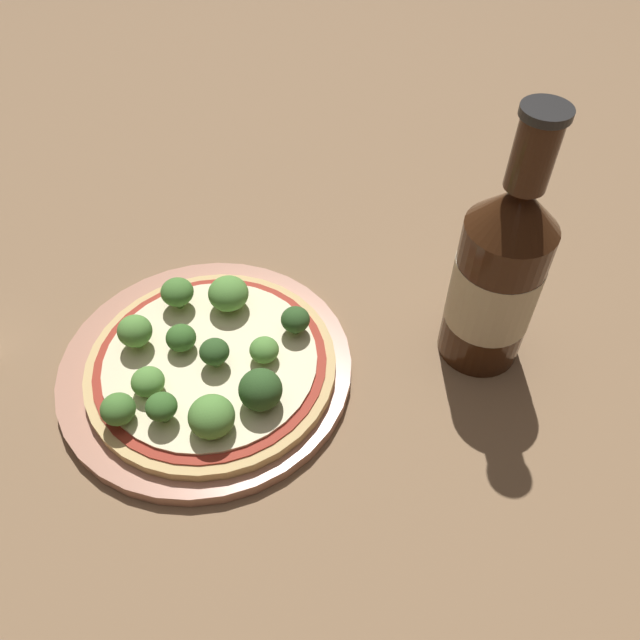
# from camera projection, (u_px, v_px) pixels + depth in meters

# --- Properties ---
(ground_plane) EXTENTS (3.00, 3.00, 0.00)m
(ground_plane) POSITION_uv_depth(u_px,v_px,m) (221.00, 383.00, 0.53)
(ground_plane) COLOR #846647
(plate) EXTENTS (0.25, 0.25, 0.01)m
(plate) POSITION_uv_depth(u_px,v_px,m) (209.00, 365.00, 0.54)
(plate) COLOR tan
(plate) RESTS_ON ground_plane
(pizza) EXTENTS (0.21, 0.21, 0.01)m
(pizza) POSITION_uv_depth(u_px,v_px,m) (208.00, 366.00, 0.52)
(pizza) COLOR tan
(pizza) RESTS_ON plate
(broccoli_floret_0) EXTENTS (0.04, 0.04, 0.03)m
(broccoli_floret_0) POSITION_uv_depth(u_px,v_px,m) (212.00, 417.00, 0.46)
(broccoli_floret_0) COLOR #7A9E5B
(broccoli_floret_0) RESTS_ON pizza
(broccoli_floret_1) EXTENTS (0.04, 0.04, 0.03)m
(broccoli_floret_1) POSITION_uv_depth(u_px,v_px,m) (228.00, 294.00, 0.54)
(broccoli_floret_1) COLOR #7A9E5B
(broccoli_floret_1) RESTS_ON pizza
(broccoli_floret_2) EXTENTS (0.02, 0.02, 0.02)m
(broccoli_floret_2) POSITION_uv_depth(u_px,v_px,m) (264.00, 350.00, 0.51)
(broccoli_floret_2) COLOR #7A9E5B
(broccoli_floret_2) RESTS_ON pizza
(broccoli_floret_3) EXTENTS (0.02, 0.02, 0.03)m
(broccoli_floret_3) POSITION_uv_depth(u_px,v_px,m) (213.00, 348.00, 0.51)
(broccoli_floret_3) COLOR #7A9E5B
(broccoli_floret_3) RESTS_ON pizza
(broccoli_floret_4) EXTENTS (0.02, 0.02, 0.03)m
(broccoli_floret_4) POSITION_uv_depth(u_px,v_px,m) (162.00, 407.00, 0.47)
(broccoli_floret_4) COLOR #7A9E5B
(broccoli_floret_4) RESTS_ON pizza
(broccoli_floret_5) EXTENTS (0.03, 0.03, 0.03)m
(broccoli_floret_5) POSITION_uv_depth(u_px,v_px,m) (256.00, 393.00, 0.47)
(broccoli_floret_5) COLOR #7A9E5B
(broccoli_floret_5) RESTS_ON pizza
(broccoli_floret_6) EXTENTS (0.03, 0.03, 0.03)m
(broccoli_floret_6) POSITION_uv_depth(u_px,v_px,m) (135.00, 331.00, 0.51)
(broccoli_floret_6) COLOR #7A9E5B
(broccoli_floret_6) RESTS_ON pizza
(broccoli_floret_7) EXTENTS (0.03, 0.03, 0.02)m
(broccoli_floret_7) POSITION_uv_depth(u_px,v_px,m) (181.00, 338.00, 0.52)
(broccoli_floret_7) COLOR #7A9E5B
(broccoli_floret_7) RESTS_ON pizza
(broccoli_floret_8) EXTENTS (0.02, 0.02, 0.03)m
(broccoli_floret_8) POSITION_uv_depth(u_px,v_px,m) (295.00, 320.00, 0.53)
(broccoli_floret_8) COLOR #7A9E5B
(broccoli_floret_8) RESTS_ON pizza
(broccoli_floret_9) EXTENTS (0.03, 0.03, 0.03)m
(broccoli_floret_9) POSITION_uv_depth(u_px,v_px,m) (177.00, 292.00, 0.54)
(broccoli_floret_9) COLOR #7A9E5B
(broccoli_floret_9) RESTS_ON pizza
(broccoli_floret_10) EXTENTS (0.03, 0.03, 0.02)m
(broccoli_floret_10) POSITION_uv_depth(u_px,v_px,m) (148.00, 382.00, 0.49)
(broccoli_floret_10) COLOR #7A9E5B
(broccoli_floret_10) RESTS_ON pizza
(broccoli_floret_11) EXTENTS (0.03, 0.03, 0.02)m
(broccoli_floret_11) POSITION_uv_depth(u_px,v_px,m) (118.00, 409.00, 0.47)
(broccoli_floret_11) COLOR #7A9E5B
(broccoli_floret_11) RESTS_ON pizza
(beer_bottle) EXTENTS (0.07, 0.07, 0.23)m
(beer_bottle) POSITION_uv_depth(u_px,v_px,m) (497.00, 276.00, 0.49)
(beer_bottle) COLOR #381E0F
(beer_bottle) RESTS_ON ground_plane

